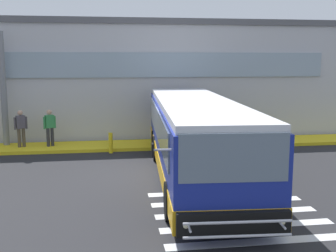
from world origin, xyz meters
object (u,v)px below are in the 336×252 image
at_px(bus_main_foreground, 195,139).
at_px(passenger_by_doorway, 49,125).
at_px(entry_support_column, 3,89).
at_px(passenger_near_column, 21,127).
at_px(safety_bollard_yellow, 111,143).

bearing_deg(bus_main_foreground, passenger_by_doorway, 135.79).
bearing_deg(entry_support_column, bus_main_foreground, -38.37).
distance_m(passenger_near_column, safety_bollard_yellow, 4.19).
height_order(entry_support_column, passenger_by_doorway, entry_support_column).
relative_size(entry_support_column, passenger_by_doorway, 3.09).
relative_size(entry_support_column, bus_main_foreground, 0.43).
distance_m(passenger_near_column, passenger_by_doorway, 1.25).
relative_size(entry_support_column, passenger_near_column, 3.09).
xyz_separation_m(bus_main_foreground, passenger_by_doorway, (-5.58, 5.43, -0.22)).
bearing_deg(passenger_near_column, bus_main_foreground, -38.38).
bearing_deg(safety_bollard_yellow, bus_main_foreground, -56.06).
distance_m(bus_main_foreground, passenger_near_column, 8.71).
xyz_separation_m(entry_support_column, safety_bollard_yellow, (4.77, -1.80, -2.29)).
distance_m(passenger_by_doorway, safety_bollard_yellow, 3.05).
bearing_deg(entry_support_column, passenger_near_column, -38.28).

